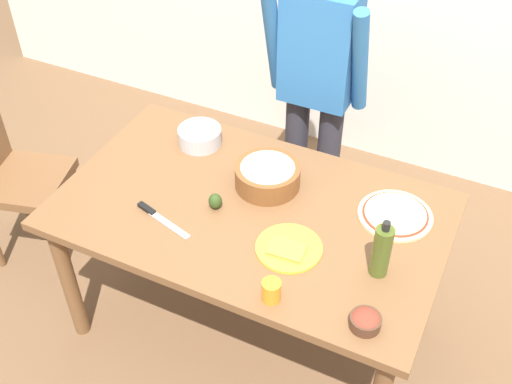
{
  "coord_description": "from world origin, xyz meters",
  "views": [
    {
      "loc": [
        0.84,
        -1.7,
        2.53
      ],
      "look_at": [
        0.0,
        0.05,
        0.81
      ],
      "focal_mm": 44.02,
      "sensor_mm": 36.0,
      "label": 1
    }
  ],
  "objects_px": {
    "dining_table": "(251,224)",
    "plate_with_slice": "(289,248)",
    "pizza_raw_on_board": "(395,215)",
    "mixing_bowl_steel": "(200,136)",
    "cup_orange": "(271,291)",
    "chair_wooden_left": "(9,169)",
    "avocado": "(215,201)",
    "small_sauce_bowl": "(365,321)",
    "olive_oil_bottle": "(382,251)",
    "popcorn_bowl": "(268,174)",
    "chef_knife": "(157,216)",
    "person_cook": "(317,82)"
  },
  "relations": [
    {
      "from": "olive_oil_bottle",
      "to": "cup_orange",
      "type": "relative_size",
      "value": 3.01
    },
    {
      "from": "plate_with_slice",
      "to": "avocado",
      "type": "bearing_deg",
      "value": 166.37
    },
    {
      "from": "dining_table",
      "to": "cup_orange",
      "type": "height_order",
      "value": "cup_orange"
    },
    {
      "from": "mixing_bowl_steel",
      "to": "olive_oil_bottle",
      "type": "relative_size",
      "value": 0.78
    },
    {
      "from": "avocado",
      "to": "small_sauce_bowl",
      "type": "bearing_deg",
      "value": -22.22
    },
    {
      "from": "chair_wooden_left",
      "to": "chef_knife",
      "type": "distance_m",
      "value": 1.04
    },
    {
      "from": "popcorn_bowl",
      "to": "small_sauce_bowl",
      "type": "xyz_separation_m",
      "value": [
        0.61,
        -0.53,
        -0.03
      ]
    },
    {
      "from": "person_cook",
      "to": "plate_with_slice",
      "type": "bearing_deg",
      "value": -74.53
    },
    {
      "from": "person_cook",
      "to": "mixing_bowl_steel",
      "type": "bearing_deg",
      "value": -130.53
    },
    {
      "from": "dining_table",
      "to": "plate_with_slice",
      "type": "xyz_separation_m",
      "value": [
        0.23,
        -0.15,
        0.1
      ]
    },
    {
      "from": "small_sauce_bowl",
      "to": "chef_knife",
      "type": "height_order",
      "value": "small_sauce_bowl"
    },
    {
      "from": "plate_with_slice",
      "to": "cup_orange",
      "type": "relative_size",
      "value": 3.06
    },
    {
      "from": "olive_oil_bottle",
      "to": "plate_with_slice",
      "type": "bearing_deg",
      "value": -173.32
    },
    {
      "from": "plate_with_slice",
      "to": "olive_oil_bottle",
      "type": "xyz_separation_m",
      "value": [
        0.34,
        0.04,
        0.11
      ]
    },
    {
      "from": "olive_oil_bottle",
      "to": "dining_table",
      "type": "bearing_deg",
      "value": 169.48
    },
    {
      "from": "mixing_bowl_steel",
      "to": "cup_orange",
      "type": "relative_size",
      "value": 2.35
    },
    {
      "from": "pizza_raw_on_board",
      "to": "chef_knife",
      "type": "bearing_deg",
      "value": -154.1
    },
    {
      "from": "chair_wooden_left",
      "to": "pizza_raw_on_board",
      "type": "distance_m",
      "value": 1.9
    },
    {
      "from": "dining_table",
      "to": "popcorn_bowl",
      "type": "height_order",
      "value": "popcorn_bowl"
    },
    {
      "from": "olive_oil_bottle",
      "to": "popcorn_bowl",
      "type": "bearing_deg",
      "value": 154.84
    },
    {
      "from": "plate_with_slice",
      "to": "person_cook",
      "type": "bearing_deg",
      "value": 105.47
    },
    {
      "from": "small_sauce_bowl",
      "to": "chef_knife",
      "type": "xyz_separation_m",
      "value": [
        -0.93,
        0.15,
        -0.02
      ]
    },
    {
      "from": "dining_table",
      "to": "popcorn_bowl",
      "type": "relative_size",
      "value": 5.71
    },
    {
      "from": "popcorn_bowl",
      "to": "person_cook",
      "type": "bearing_deg",
      "value": 91.69
    },
    {
      "from": "chair_wooden_left",
      "to": "small_sauce_bowl",
      "type": "relative_size",
      "value": 8.64
    },
    {
      "from": "person_cook",
      "to": "mixing_bowl_steel",
      "type": "relative_size",
      "value": 8.1
    },
    {
      "from": "plate_with_slice",
      "to": "cup_orange",
      "type": "distance_m",
      "value": 0.25
    },
    {
      "from": "pizza_raw_on_board",
      "to": "cup_orange",
      "type": "bearing_deg",
      "value": -114.79
    },
    {
      "from": "person_cook",
      "to": "pizza_raw_on_board",
      "type": "relative_size",
      "value": 5.32
    },
    {
      "from": "small_sauce_bowl",
      "to": "dining_table",
      "type": "bearing_deg",
      "value": 149.31
    },
    {
      "from": "dining_table",
      "to": "olive_oil_bottle",
      "type": "xyz_separation_m",
      "value": [
        0.58,
        -0.11,
        0.2
      ]
    },
    {
      "from": "pizza_raw_on_board",
      "to": "plate_with_slice",
      "type": "height_order",
      "value": "plate_with_slice"
    },
    {
      "from": "chair_wooden_left",
      "to": "mixing_bowl_steel",
      "type": "distance_m",
      "value": 1.01
    },
    {
      "from": "small_sauce_bowl",
      "to": "cup_orange",
      "type": "height_order",
      "value": "cup_orange"
    },
    {
      "from": "chair_wooden_left",
      "to": "chef_knife",
      "type": "xyz_separation_m",
      "value": [
        1.0,
        -0.16,
        0.23
      ]
    },
    {
      "from": "chair_wooden_left",
      "to": "dining_table",
      "type": "bearing_deg",
      "value": 2.34
    },
    {
      "from": "mixing_bowl_steel",
      "to": "olive_oil_bottle",
      "type": "height_order",
      "value": "olive_oil_bottle"
    },
    {
      "from": "plate_with_slice",
      "to": "avocado",
      "type": "relative_size",
      "value": 3.71
    },
    {
      "from": "plate_with_slice",
      "to": "chef_knife",
      "type": "xyz_separation_m",
      "value": [
        -0.55,
        -0.07,
        -0.0
      ]
    },
    {
      "from": "olive_oil_bottle",
      "to": "cup_orange",
      "type": "xyz_separation_m",
      "value": [
        -0.3,
        -0.29,
        -0.07
      ]
    },
    {
      "from": "dining_table",
      "to": "plate_with_slice",
      "type": "height_order",
      "value": "plate_with_slice"
    },
    {
      "from": "dining_table",
      "to": "cup_orange",
      "type": "distance_m",
      "value": 0.5
    },
    {
      "from": "mixing_bowl_steel",
      "to": "small_sauce_bowl",
      "type": "distance_m",
      "value": 1.21
    },
    {
      "from": "popcorn_bowl",
      "to": "small_sauce_bowl",
      "type": "height_order",
      "value": "popcorn_bowl"
    },
    {
      "from": "mixing_bowl_steel",
      "to": "small_sauce_bowl",
      "type": "height_order",
      "value": "mixing_bowl_steel"
    },
    {
      "from": "popcorn_bowl",
      "to": "avocado",
      "type": "xyz_separation_m",
      "value": [
        -0.13,
        -0.22,
        -0.03
      ]
    },
    {
      "from": "pizza_raw_on_board",
      "to": "cup_orange",
      "type": "height_order",
      "value": "cup_orange"
    },
    {
      "from": "olive_oil_bottle",
      "to": "avocado",
      "type": "bearing_deg",
      "value": 176.06
    },
    {
      "from": "plate_with_slice",
      "to": "avocado",
      "type": "distance_m",
      "value": 0.38
    },
    {
      "from": "dining_table",
      "to": "small_sauce_bowl",
      "type": "xyz_separation_m",
      "value": [
        0.61,
        -0.36,
        0.12
      ]
    }
  ]
}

